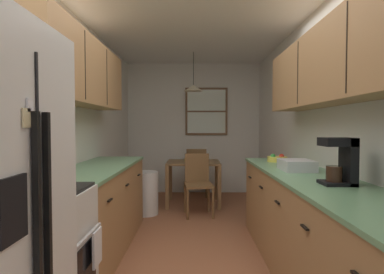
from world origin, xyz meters
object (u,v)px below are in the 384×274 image
object	(u,v)px
stove_range	(33,262)
coffee_maker	(342,160)
dish_rack	(296,165)
table_serving_bowl	(191,160)
trash_bin	(146,193)
dining_chair_near	(198,181)
microwave_over_range	(11,68)
dining_table	(193,169)
storage_canister	(65,166)
fruit_bowl	(277,159)
dining_chair_far	(197,170)

from	to	relation	value
stove_range	coffee_maker	bearing A→B (deg)	8.28
dish_rack	table_serving_bowl	distance (m)	2.42
stove_range	coffee_maker	xyz separation A→B (m)	(2.06, 0.30, 0.60)
trash_bin	table_serving_bowl	distance (m)	0.95
dining_chair_near	microwave_over_range	bearing A→B (deg)	-113.87
stove_range	trash_bin	world-z (taller)	stove_range
stove_range	dish_rack	bearing A→B (deg)	26.88
stove_range	trash_bin	xyz separation A→B (m)	(0.29, 2.65, -0.15)
dining_table	coffee_maker	xyz separation A→B (m)	(1.06, -2.93, 0.47)
storage_canister	fruit_bowl	distance (m)	2.33
dining_chair_far	table_serving_bowl	world-z (taller)	dining_chair_far
dining_table	dish_rack	world-z (taller)	dish_rack
dining_table	storage_canister	xyz separation A→B (m)	(-1.00, -2.72, 0.40)
dining_chair_near	table_serving_bowl	distance (m)	0.60
dining_chair_far	storage_canister	world-z (taller)	storage_canister
microwave_over_range	table_serving_bowl	world-z (taller)	microwave_over_range
microwave_over_range	dining_chair_far	distance (m)	4.15
fruit_bowl	microwave_over_range	bearing A→B (deg)	-140.72
microwave_over_range	table_serving_bowl	xyz separation A→B (m)	(1.06, 3.19, -0.92)
stove_range	dining_chair_near	distance (m)	2.87
dining_chair_near	dining_chair_far	distance (m)	1.14
dining_table	dining_chair_far	world-z (taller)	dining_chair_far
fruit_bowl	coffee_maker	bearing A→B (deg)	-87.10
trash_bin	storage_canister	size ratio (longest dim) A/B	3.12
storage_canister	fruit_bowl	xyz separation A→B (m)	(1.99, 1.20, -0.07)
stove_range	dish_rack	distance (m)	2.26
microwave_over_range	dining_table	size ratio (longest dim) A/B	0.71
microwave_over_range	dining_chair_near	distance (m)	3.14
stove_range	dining_chair_far	distance (m)	3.95
coffee_maker	dining_chair_near	bearing A→B (deg)	112.81
stove_range	trash_bin	bearing A→B (deg)	83.66
dining_chair_far	trash_bin	bearing A→B (deg)	-123.34
dining_chair_far	stove_range	bearing A→B (deg)	-105.49
stove_range	dining_table	world-z (taller)	stove_range
coffee_maker	fruit_bowl	size ratio (longest dim) A/B	1.46
dining_table	trash_bin	xyz separation A→B (m)	(-0.70, -0.58, -0.28)
dining_chair_far	dish_rack	bearing A→B (deg)	-71.87
microwave_over_range	storage_canister	xyz separation A→B (m)	(0.11, 0.51, -0.67)
fruit_bowl	table_serving_bowl	size ratio (longest dim) A/B	1.09
dining_chair_far	fruit_bowl	size ratio (longest dim) A/B	3.91
microwave_over_range	storage_canister	bearing A→B (deg)	78.13
coffee_maker	storage_canister	bearing A→B (deg)	174.08
coffee_maker	dining_chair_far	bearing A→B (deg)	105.98
storage_canister	coffee_maker	xyz separation A→B (m)	(2.06, -0.21, 0.07)
dining_table	coffee_maker	distance (m)	3.16
dining_chair_far	storage_canister	size ratio (longest dim) A/B	4.40
table_serving_bowl	trash_bin	bearing A→B (deg)	-140.53
coffee_maker	trash_bin	bearing A→B (deg)	126.89
dining_table	fruit_bowl	distance (m)	1.84
trash_bin	dish_rack	size ratio (longest dim) A/B	1.88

